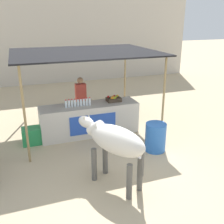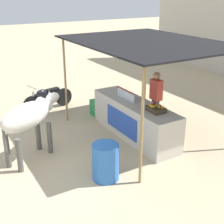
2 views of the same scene
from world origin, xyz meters
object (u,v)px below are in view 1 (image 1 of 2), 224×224
object	(u,v)px
stall_counter	(90,119)
fruit_crate	(114,99)
cow	(114,141)
water_barrel	(155,137)
vendor_behind_counter	(81,101)
cooler_box	(33,136)

from	to	relation	value
stall_counter	fruit_crate	distance (m)	0.99
cow	water_barrel	bearing A→B (deg)	33.73
fruit_crate	vendor_behind_counter	distance (m)	1.15
vendor_behind_counter	water_barrel	world-z (taller)	vendor_behind_counter
stall_counter	vendor_behind_counter	distance (m)	0.84
fruit_crate	cooler_box	xyz separation A→B (m)	(-2.54, -0.15, -0.80)
vendor_behind_counter	cow	distance (m)	3.49
fruit_crate	stall_counter	bearing A→B (deg)	-176.45
stall_counter	water_barrel	xyz separation A→B (m)	(1.40, -1.66, -0.09)
vendor_behind_counter	cow	bearing A→B (deg)	-91.93
vendor_behind_counter	cooler_box	size ratio (longest dim) A/B	2.75
water_barrel	cow	bearing A→B (deg)	-146.27
stall_counter	cow	size ratio (longest dim) A/B	1.70
fruit_crate	vendor_behind_counter	world-z (taller)	vendor_behind_counter
vendor_behind_counter	water_barrel	size ratio (longest dim) A/B	2.10
fruit_crate	water_barrel	bearing A→B (deg)	-71.24
stall_counter	water_barrel	size ratio (longest dim) A/B	3.83
vendor_behind_counter	cooler_box	bearing A→B (deg)	-152.76
stall_counter	cow	world-z (taller)	cow
cow	fruit_crate	bearing A→B (deg)	70.05
vendor_behind_counter	cooler_box	xyz separation A→B (m)	(-1.65, -0.85, -0.61)
stall_counter	vendor_behind_counter	size ratio (longest dim) A/B	1.82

